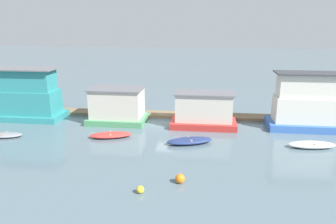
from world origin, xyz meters
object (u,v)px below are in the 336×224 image
Objects in this scene: houseboat_green at (117,106)px; dinghy_white at (312,145)px; houseboat_teal at (26,96)px; dinghy_red at (111,135)px; houseboat_blue at (306,104)px; buoy_yellow at (140,190)px; dinghy_grey at (5,135)px; buoy_orange at (180,179)px; dinghy_navy at (190,141)px; houseboat_red at (204,111)px.

dinghy_white is at bearing -16.69° from houseboat_green.
houseboat_teal is at bearing 169.02° from dinghy_white.
houseboat_blue is at bearing 15.10° from dinghy_red.
buoy_yellow is at bearing -43.38° from houseboat_teal.
buoy_orange is at bearing -22.62° from dinghy_grey.
houseboat_green is 4.86m from dinghy_red.
houseboat_blue is at bearing 12.11° from dinghy_grey.
buoy_yellow is (-11.88, -8.56, -0.03)m from dinghy_white.
dinghy_navy is at bearing -178.61° from dinghy_white.
dinghy_white is 14.64m from buoy_yellow.
buoy_orange is at bearing -130.78° from houseboat_blue.
dinghy_white reaches higher than dinghy_navy.
houseboat_teal is 17.87m from houseboat_red.
dinghy_white is at bearing -10.98° from houseboat_teal.
houseboat_teal is at bearing 179.75° from houseboat_green.
houseboat_teal is at bearing 100.03° from dinghy_grey.
buoy_yellow is at bearing -69.73° from houseboat_green.
houseboat_red is 1.94× the size of dinghy_grey.
houseboat_green is 1.46× the size of dinghy_red.
houseboat_green is (9.43, -0.04, -0.66)m from houseboat_teal.
dinghy_white is at bearing 35.77° from buoy_yellow.
dinghy_red is (10.04, -4.65, -2.06)m from houseboat_teal.
houseboat_blue is 18.65m from buoy_yellow.
houseboat_teal is 27.06m from houseboat_blue.
dinghy_grey is at bearing -146.35° from houseboat_green.
houseboat_red is at bearing -177.51° from houseboat_blue.
buoy_orange is at bearing -36.19° from houseboat_teal.
houseboat_teal reaches higher than houseboat_green.
dinghy_grey is at bearing 157.38° from buoy_orange.
houseboat_teal is 20.01m from buoy_yellow.
dinghy_red is at bearing 6.31° from dinghy_grey.
houseboat_teal reaches higher than dinghy_red.
houseboat_blue reaches higher than houseboat_red.
buoy_yellow reaches higher than dinghy_red.
houseboat_green is at bearing 110.27° from buoy_yellow.
houseboat_red is at bearing 78.06° from dinghy_navy.
houseboat_red is at bearing 28.25° from dinghy_red.
houseboat_blue is 1.76× the size of dinghy_white.
houseboat_red is 17.68m from dinghy_grey.
buoy_yellow is at bearing -105.73° from dinghy_navy.
houseboat_teal reaches higher than buoy_orange.
dinghy_red is (9.04, 1.00, 0.04)m from dinghy_grey.
dinghy_navy reaches higher than dinghy_red.
dinghy_grey is at bearing -162.87° from houseboat_red.
houseboat_teal is at bearing 136.62° from buoy_yellow.
houseboat_blue is (17.63, -0.02, 0.68)m from houseboat_green.
houseboat_teal is 2.35× the size of dinghy_grey.
dinghy_navy is at bearing 74.27° from buoy_yellow.
dinghy_grey is at bearing -178.77° from dinghy_white.
houseboat_teal is 1.96× the size of dinghy_white.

